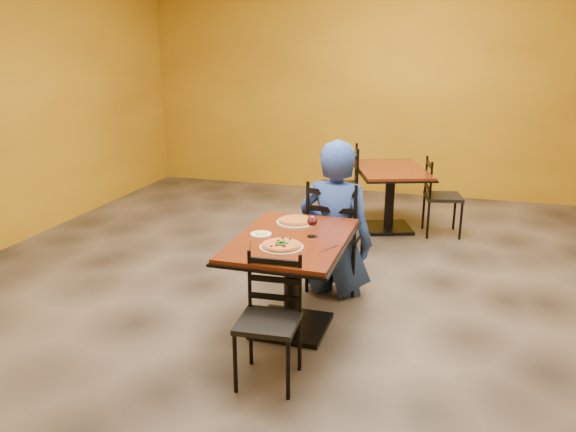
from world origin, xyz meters
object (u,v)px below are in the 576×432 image
(diner, at_px, (336,218))
(pizza_main, at_px, (281,245))
(side_plate, at_px, (261,234))
(chair_second_right, at_px, (443,197))
(plate_main, at_px, (281,247))
(chair_second_left, at_px, (339,186))
(chair_main_far, at_px, (336,233))
(table_main, at_px, (292,261))
(pizza_far, at_px, (296,220))
(plate_far, at_px, (296,222))
(table_second, at_px, (390,184))
(wine_glass, at_px, (312,225))
(chair_main_near, at_px, (268,323))

(diner, bearing_deg, pizza_main, 85.42)
(side_plate, bearing_deg, diner, 63.14)
(pizza_main, distance_m, side_plate, 0.32)
(chair_second_right, relative_size, plate_main, 2.87)
(chair_second_right, distance_m, diner, 2.12)
(pizza_main, bearing_deg, chair_second_left, 93.78)
(chair_second_left, distance_m, pizza_main, 2.97)
(chair_main_far, height_order, pizza_main, chair_main_far)
(table_main, height_order, chair_second_right, chair_second_right)
(chair_second_right, xyz_separation_m, pizza_far, (-1.09, -2.36, 0.33))
(chair_main_far, relative_size, plate_far, 3.27)
(diner, height_order, side_plate, diner)
(table_main, relative_size, pizza_far, 4.39)
(diner, bearing_deg, side_plate, 68.11)
(chair_main_far, relative_size, chair_second_left, 1.04)
(table_second, height_order, plate_far, plate_far)
(chair_main_far, bearing_deg, table_main, 81.34)
(side_plate, distance_m, wine_glass, 0.40)
(chair_main_near, distance_m, diner, 1.56)
(table_second, relative_size, wine_glass, 7.48)
(plate_main, height_order, pizza_far, pizza_far)
(diner, xyz_separation_m, plate_far, (-0.24, -0.43, 0.07))
(table_main, relative_size, diner, 0.90)
(table_main, distance_m, wine_glass, 0.32)
(chair_main_near, height_order, side_plate, chair_main_near)
(diner, xyz_separation_m, plate_main, (-0.17, -1.03, 0.07))
(table_second, relative_size, plate_main, 4.35)
(pizza_far, relative_size, wine_glass, 1.56)
(plate_far, distance_m, side_plate, 0.40)
(chair_second_right, height_order, side_plate, chair_second_right)
(chair_main_near, distance_m, pizza_main, 0.62)
(pizza_far, bearing_deg, wine_glass, -54.27)
(table_main, relative_size, plate_main, 3.97)
(diner, distance_m, wine_glass, 0.75)
(table_second, height_order, diner, diner)
(table_second, relative_size, chair_second_left, 1.37)
(diner, height_order, pizza_far, diner)
(pizza_main, relative_size, pizza_far, 1.01)
(plate_far, height_order, side_plate, same)
(chair_main_near, xyz_separation_m, diner, (0.11, 1.53, 0.27))
(table_second, height_order, chair_second_right, chair_second_right)
(pizza_far, bearing_deg, diner, 61.06)
(diner, bearing_deg, chair_main_far, -74.25)
(diner, height_order, pizza_main, diner)
(chair_main_near, xyz_separation_m, pizza_far, (-0.13, 1.10, 0.35))
(chair_main_near, distance_m, pizza_far, 1.16)
(table_main, xyz_separation_m, table_second, (0.41, 2.71, -0.00))
(chair_second_left, relative_size, plate_far, 3.16)
(table_main, relative_size, wine_glass, 6.83)
(diner, height_order, wine_glass, diner)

